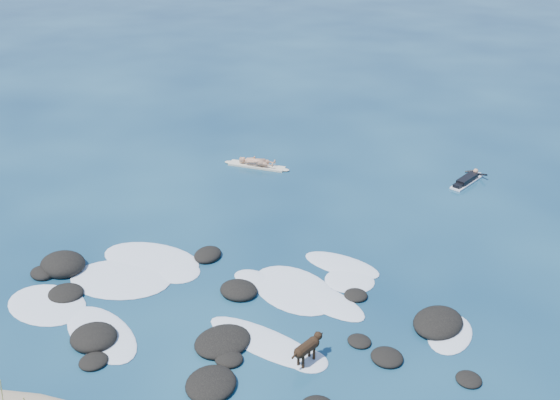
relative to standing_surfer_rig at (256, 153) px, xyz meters
The scene contains 6 objects.
ground 9.08m from the standing_surfer_rig, 60.42° to the right, with size 160.00×160.00×0.00m, color #0A2642.
reef_rocks 11.71m from the standing_surfer_rig, 63.11° to the right, with size 13.73×7.43×0.65m.
breaking_foam 9.51m from the standing_surfer_rig, 67.73° to the right, with size 12.68×8.17×0.12m.
standing_surfer_rig is the anchor object (origin of this frame).
paddling_surfer_rig 8.89m from the standing_surfer_rig, 17.96° to the left, with size 1.15×2.25×0.39m.
dog 12.53m from the standing_surfer_rig, 53.74° to the right, with size 0.50×1.20×0.77m.
Camera 1 is at (8.20, -13.48, 11.00)m, focal length 40.00 mm.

